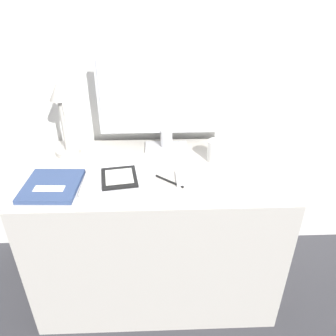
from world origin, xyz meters
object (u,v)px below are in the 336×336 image
keyboard (215,178)px  coffee_mug (217,151)px  monitor (166,101)px  notebook (52,186)px  laptop (120,180)px  desk_lamp (62,114)px  pen (169,181)px  ereader (119,177)px

keyboard → coffee_mug: size_ratio=2.77×
monitor → notebook: monitor is taller
laptop → coffee_mug: (0.43, 0.17, 0.04)m
desk_lamp → pen: desk_lamp is taller
keyboard → notebook: bearing=-176.9°
keyboard → laptop: (-0.40, -0.00, 0.00)m
monitor → pen: size_ratio=5.47×
keyboard → coffee_mug: 0.17m
notebook → pen: size_ratio=2.12×
coffee_mug → pen: size_ratio=1.03×
desk_lamp → notebook: 0.35m
coffee_mug → notebook: bearing=-164.0°
monitor → desk_lamp: 0.47m
monitor → keyboard: size_ratio=1.92×
keyboard → desk_lamp: 0.74m
keyboard → desk_lamp: desk_lamp is taller
laptop → notebook: (-0.27, -0.03, -0.00)m
desk_lamp → coffee_mug: (0.70, -0.09, -0.15)m
ereader → desk_lamp: bearing=135.0°
pen → coffee_mug: bearing=38.5°
monitor → desk_lamp: size_ratio=1.84×
ereader → notebook: ereader is taller
keyboard → coffee_mug: coffee_mug is taller
monitor → coffee_mug: bearing=-31.2°
pen → ereader: bearing=178.9°
keyboard → laptop: laptop is taller
ereader → notebook: 0.27m
coffee_mug → keyboard: bearing=-100.6°
keyboard → ereader: (-0.40, -0.01, 0.02)m
keyboard → ereader: size_ratio=1.80×
laptop → ereader: bearing=-99.8°
pen → laptop: bearing=176.9°
coffee_mug → desk_lamp: bearing=172.2°
ereader → coffee_mug: bearing=22.1°
monitor → ereader: bearing=-123.2°
monitor → keyboard: 0.43m
desk_lamp → notebook: desk_lamp is taller
laptop → ereader: size_ratio=1.61×
ereader → coffee_mug: (0.43, 0.17, 0.02)m
desk_lamp → pen: (0.47, -0.27, -0.19)m
ereader → desk_lamp: desk_lamp is taller
notebook → coffee_mug: size_ratio=2.06×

